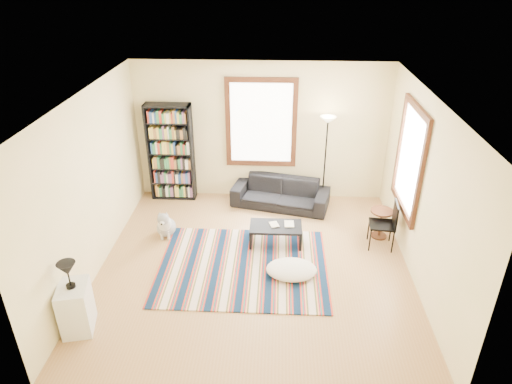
{
  "coord_description": "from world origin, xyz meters",
  "views": [
    {
      "loc": [
        0.34,
        -6.07,
        4.52
      ],
      "look_at": [
        0.0,
        0.5,
        1.1
      ],
      "focal_mm": 32.0,
      "sensor_mm": 36.0,
      "label": 1
    }
  ],
  "objects_px": {
    "side_table": "(380,224)",
    "dog": "(166,222)",
    "bookshelf": "(171,153)",
    "folding_chair": "(382,225)",
    "coffee_table": "(276,234)",
    "floor_lamp": "(325,162)",
    "floor_cushion": "(291,269)",
    "sofa": "(280,193)",
    "white_cabinet": "(76,308)"
  },
  "relations": [
    {
      "from": "bookshelf",
      "to": "floor_cushion",
      "type": "distance_m",
      "value": 3.61
    },
    {
      "from": "bookshelf",
      "to": "folding_chair",
      "type": "bearing_deg",
      "value": -22.45
    },
    {
      "from": "bookshelf",
      "to": "white_cabinet",
      "type": "xyz_separation_m",
      "value": [
        -0.5,
        -3.84,
        -0.65
      ]
    },
    {
      "from": "folding_chair",
      "to": "white_cabinet",
      "type": "bearing_deg",
      "value": -147.97
    },
    {
      "from": "floor_cushion",
      "to": "bookshelf",
      "type": "bearing_deg",
      "value": 133.53
    },
    {
      "from": "coffee_table",
      "to": "dog",
      "type": "xyz_separation_m",
      "value": [
        -1.97,
        0.17,
        0.09
      ]
    },
    {
      "from": "dog",
      "to": "bookshelf",
      "type": "bearing_deg",
      "value": 94.06
    },
    {
      "from": "white_cabinet",
      "to": "side_table",
      "type": "bearing_deg",
      "value": 16.28
    },
    {
      "from": "sofa",
      "to": "white_cabinet",
      "type": "distance_m",
      "value": 4.49
    },
    {
      "from": "bookshelf",
      "to": "floor_cushion",
      "type": "bearing_deg",
      "value": -46.47
    },
    {
      "from": "sofa",
      "to": "dog",
      "type": "bearing_deg",
      "value": -136.46
    },
    {
      "from": "folding_chair",
      "to": "floor_cushion",
      "type": "bearing_deg",
      "value": -144.32
    },
    {
      "from": "side_table",
      "to": "dog",
      "type": "xyz_separation_m",
      "value": [
        -3.84,
        -0.14,
        -0.0
      ]
    },
    {
      "from": "sofa",
      "to": "coffee_table",
      "type": "relative_size",
      "value": 2.12
    },
    {
      "from": "floor_cushion",
      "to": "side_table",
      "type": "distance_m",
      "value": 2.0
    },
    {
      "from": "coffee_table",
      "to": "floor_lamp",
      "type": "height_order",
      "value": "floor_lamp"
    },
    {
      "from": "sofa",
      "to": "bookshelf",
      "type": "xyz_separation_m",
      "value": [
        -2.22,
        0.27,
        0.72
      ]
    },
    {
      "from": "sofa",
      "to": "dog",
      "type": "xyz_separation_m",
      "value": [
        -2.05,
        -1.2,
        -0.01
      ]
    },
    {
      "from": "sofa",
      "to": "side_table",
      "type": "height_order",
      "value": "sofa"
    },
    {
      "from": "sofa",
      "to": "white_cabinet",
      "type": "height_order",
      "value": "white_cabinet"
    },
    {
      "from": "floor_lamp",
      "to": "folding_chair",
      "type": "bearing_deg",
      "value": -58.79
    },
    {
      "from": "coffee_table",
      "to": "dog",
      "type": "bearing_deg",
      "value": 175.01
    },
    {
      "from": "coffee_table",
      "to": "side_table",
      "type": "bearing_deg",
      "value": 9.47
    },
    {
      "from": "sofa",
      "to": "bookshelf",
      "type": "bearing_deg",
      "value": -173.82
    },
    {
      "from": "floor_lamp",
      "to": "side_table",
      "type": "xyz_separation_m",
      "value": [
        0.94,
        -1.17,
        -0.66
      ]
    },
    {
      "from": "folding_chair",
      "to": "side_table",
      "type": "bearing_deg",
      "value": 86.11
    },
    {
      "from": "coffee_table",
      "to": "side_table",
      "type": "distance_m",
      "value": 1.89
    },
    {
      "from": "coffee_table",
      "to": "folding_chair",
      "type": "relative_size",
      "value": 1.05
    },
    {
      "from": "floor_lamp",
      "to": "dog",
      "type": "xyz_separation_m",
      "value": [
        -2.9,
        -1.3,
        -0.66
      ]
    },
    {
      "from": "floor_cushion",
      "to": "floor_lamp",
      "type": "relative_size",
      "value": 0.43
    },
    {
      "from": "floor_cushion",
      "to": "dog",
      "type": "xyz_separation_m",
      "value": [
        -2.24,
        1.06,
        0.17
      ]
    },
    {
      "from": "bookshelf",
      "to": "floor_cushion",
      "type": "xyz_separation_m",
      "value": [
        2.4,
        -2.53,
        -0.9
      ]
    },
    {
      "from": "sofa",
      "to": "bookshelf",
      "type": "height_order",
      "value": "bookshelf"
    },
    {
      "from": "sofa",
      "to": "floor_cushion",
      "type": "height_order",
      "value": "sofa"
    },
    {
      "from": "sofa",
      "to": "folding_chair",
      "type": "height_order",
      "value": "folding_chair"
    },
    {
      "from": "coffee_table",
      "to": "floor_cushion",
      "type": "relative_size",
      "value": 1.12
    },
    {
      "from": "bookshelf",
      "to": "floor_lamp",
      "type": "distance_m",
      "value": 3.07
    },
    {
      "from": "bookshelf",
      "to": "white_cabinet",
      "type": "bearing_deg",
      "value": -97.34
    },
    {
      "from": "coffee_table",
      "to": "side_table",
      "type": "relative_size",
      "value": 1.67
    },
    {
      "from": "white_cabinet",
      "to": "folding_chair",
      "type": "bearing_deg",
      "value": 13.55
    },
    {
      "from": "bookshelf",
      "to": "dog",
      "type": "height_order",
      "value": "bookshelf"
    },
    {
      "from": "coffee_table",
      "to": "dog",
      "type": "distance_m",
      "value": 1.98
    },
    {
      "from": "sofa",
      "to": "floor_cushion",
      "type": "distance_m",
      "value": 2.28
    },
    {
      "from": "sofa",
      "to": "white_cabinet",
      "type": "xyz_separation_m",
      "value": [
        -2.71,
        -3.57,
        0.07
      ]
    },
    {
      "from": "bookshelf",
      "to": "floor_lamp",
      "type": "height_order",
      "value": "bookshelf"
    },
    {
      "from": "coffee_table",
      "to": "floor_cushion",
      "type": "distance_m",
      "value": 0.93
    },
    {
      "from": "side_table",
      "to": "white_cabinet",
      "type": "relative_size",
      "value": 0.77
    },
    {
      "from": "folding_chair",
      "to": "dog",
      "type": "height_order",
      "value": "folding_chair"
    },
    {
      "from": "white_cabinet",
      "to": "floor_cushion",
      "type": "bearing_deg",
      "value": 11.5
    },
    {
      "from": "floor_lamp",
      "to": "folding_chair",
      "type": "relative_size",
      "value": 2.16
    }
  ]
}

